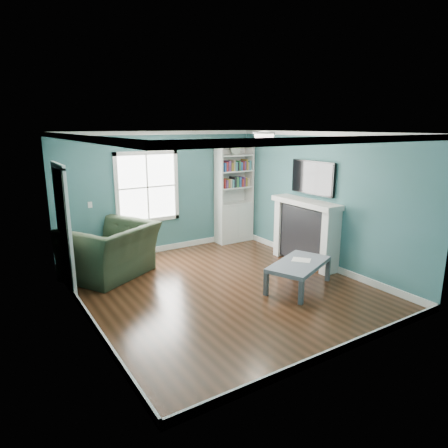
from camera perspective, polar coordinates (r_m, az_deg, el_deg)
floor at (r=6.92m, az=-0.20°, el=-9.13°), size 5.00×5.00×0.00m
room_walls at (r=6.47m, az=-0.21°, el=3.87°), size 5.00×5.00×5.00m
trim at (r=6.54m, az=-0.20°, el=0.89°), size 4.50×5.00×2.60m
window at (r=8.56m, az=-10.90°, el=5.19°), size 1.40×0.06×1.50m
bookshelf at (r=9.44m, az=1.42°, el=2.99°), size 0.90×0.35×2.31m
fireplace at (r=8.10m, az=11.57°, el=-1.22°), size 0.44×1.58×1.30m
tv at (r=7.97m, az=12.57°, el=6.48°), size 0.06×1.10×0.65m
door at (r=7.08m, az=-21.98°, el=-0.48°), size 0.12×0.98×2.17m
ceiling_fixture at (r=6.98m, az=5.75°, el=12.52°), size 0.38×0.38×0.15m
light_switch at (r=8.24m, az=-18.59°, el=2.62°), size 0.08×0.01×0.12m
recliner at (r=7.55m, az=-16.01°, el=-2.49°), size 1.77×1.57×1.30m
coffee_table at (r=6.92m, az=10.65°, el=-5.87°), size 1.42×1.12×0.45m
paper_sheet at (r=7.03m, az=10.99°, el=-5.06°), size 0.39×0.40×0.00m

